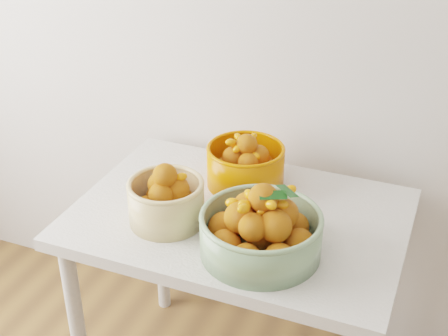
% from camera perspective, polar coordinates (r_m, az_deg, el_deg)
% --- Properties ---
extents(table, '(1.00, 0.70, 0.75)m').
position_cam_1_polar(table, '(1.96, 1.37, -6.46)').
color(table, silver).
rests_on(table, ground).
extents(bowl_cream, '(0.26, 0.26, 0.19)m').
position_cam_1_polar(bowl_cream, '(1.84, -5.31, -2.91)').
color(bowl_cream, '#DABB7E').
rests_on(bowl_cream, table).
extents(bowl_green, '(0.41, 0.41, 0.22)m').
position_cam_1_polar(bowl_green, '(1.71, 3.36, -5.66)').
color(bowl_green, gray).
rests_on(bowl_green, table).
extents(bowl_orange, '(0.25, 0.25, 0.18)m').
position_cam_1_polar(bowl_orange, '(2.02, 1.98, 0.31)').
color(bowl_orange, '#DE5D04').
rests_on(bowl_orange, table).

